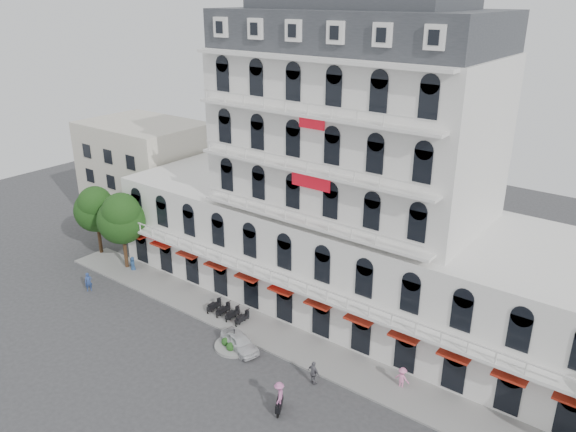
{
  "coord_description": "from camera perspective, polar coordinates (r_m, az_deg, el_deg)",
  "views": [
    {
      "loc": [
        23.09,
        -21.25,
        26.14
      ],
      "look_at": [
        -0.73,
        10.0,
        10.46
      ],
      "focal_mm": 35.0,
      "sensor_mm": 36.0,
      "label": 1
    }
  ],
  "objects": [
    {
      "name": "tree_west_outer",
      "position": [
        61.74,
        -18.96,
        0.85
      ],
      "size": [
        4.5,
        4.48,
        7.76
      ],
      "color": "#382314",
      "rests_on": "ground"
    },
    {
      "name": "pedestrian_far",
      "position": [
        56.13,
        -19.61,
        -6.33
      ],
      "size": [
        0.71,
        0.8,
        1.84
      ],
      "primitive_type": "imported",
      "rotation": [
        0.0,
        0.0,
        1.06
      ],
      "color": "navy",
      "rests_on": "ground"
    },
    {
      "name": "pedestrian_mid",
      "position": [
        41.53,
        2.62,
        -15.64
      ],
      "size": [
        1.16,
        0.64,
        1.87
      ],
      "primitive_type": "imported",
      "rotation": [
        0.0,
        0.0,
        2.97
      ],
      "color": "slate",
      "rests_on": "ground"
    },
    {
      "name": "pedestrian_left",
      "position": [
        58.7,
        -15.49,
        -4.71
      ],
      "size": [
        0.84,
        0.63,
        1.54
      ],
      "primitive_type": "imported",
      "rotation": [
        0.0,
        0.0,
        -0.2
      ],
      "color": "navy",
      "rests_on": "ground"
    },
    {
      "name": "parked_car",
      "position": [
        45.23,
        -4.94,
        -12.61
      ],
      "size": [
        4.2,
        2.6,
        1.33
      ],
      "primitive_type": "imported",
      "rotation": [
        0.0,
        0.0,
        1.29
      ],
      "color": "silver",
      "rests_on": "ground"
    },
    {
      "name": "tree_west_inner",
      "position": [
        57.46,
        -16.57,
        -0.05
      ],
      "size": [
        4.76,
        4.76,
        8.25
      ],
      "color": "#382314",
      "rests_on": "ground"
    },
    {
      "name": "sidewalk",
      "position": [
        46.12,
        -0.03,
        -12.65
      ],
      "size": [
        53.0,
        4.0,
        0.16
      ],
      "primitive_type": "cube",
      "color": "gray",
      "rests_on": "ground"
    },
    {
      "name": "flank_building_west",
      "position": [
        70.18,
        -14.24,
        4.4
      ],
      "size": [
        14.0,
        10.0,
        12.0
      ],
      "primitive_type": "cube",
      "color": "beige",
      "rests_on": "ground"
    },
    {
      "name": "ground",
      "position": [
        40.84,
        -8.13,
        -18.3
      ],
      "size": [
        120.0,
        120.0,
        0.0
      ],
      "primitive_type": "plane",
      "color": "#38383A",
      "rests_on": "ground"
    },
    {
      "name": "traffic_island",
      "position": [
        45.75,
        -5.44,
        -12.81
      ],
      "size": [
        3.2,
        3.2,
        1.6
      ],
      "color": "gray",
      "rests_on": "ground"
    },
    {
      "name": "parked_scooter_row",
      "position": [
        49.53,
        -6.12,
        -10.24
      ],
      "size": [
        4.4,
        1.8,
        1.1
      ],
      "primitive_type": null,
      "color": "black",
      "rests_on": "ground"
    },
    {
      "name": "pedestrian_right",
      "position": [
        41.98,
        11.52,
        -15.83
      ],
      "size": [
        1.09,
        0.64,
        1.67
      ],
      "primitive_type": "imported",
      "rotation": [
        0.0,
        0.0,
        3.12
      ],
      "color": "pink",
      "rests_on": "ground"
    },
    {
      "name": "main_building",
      "position": [
        48.32,
        6.46,
        2.05
      ],
      "size": [
        45.0,
        15.0,
        25.8
      ],
      "color": "silver",
      "rests_on": "ground"
    },
    {
      "name": "rider_center",
      "position": [
        39.06,
        -0.9,
        -17.83
      ],
      "size": [
        1.19,
        1.54,
        2.34
      ],
      "rotation": [
        0.0,
        0.0,
        5.22
      ],
      "color": "black",
      "rests_on": "ground"
    }
  ]
}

